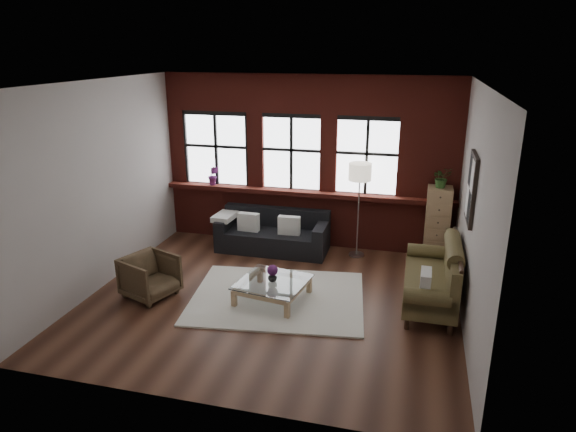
% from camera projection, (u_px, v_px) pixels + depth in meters
% --- Properties ---
extents(floor, '(5.50, 5.50, 0.00)m').
position_uv_depth(floor, '(272.00, 299.00, 7.82)').
color(floor, '#3A1F15').
rests_on(floor, ground).
extents(ceiling, '(5.50, 5.50, 0.00)m').
position_uv_depth(ceiling, '(270.00, 83.00, 6.81)').
color(ceiling, white).
rests_on(ceiling, ground).
extents(wall_back, '(5.50, 0.00, 5.50)m').
position_uv_depth(wall_back, '(308.00, 162.00, 9.61)').
color(wall_back, '#A9A29D').
rests_on(wall_back, ground).
extents(wall_front, '(5.50, 0.00, 5.50)m').
position_uv_depth(wall_front, '(200.00, 268.00, 5.01)').
color(wall_front, '#A9A29D').
rests_on(wall_front, ground).
extents(wall_left, '(0.00, 5.00, 5.00)m').
position_uv_depth(wall_left, '(101.00, 186.00, 7.95)').
color(wall_left, '#A9A29D').
rests_on(wall_left, ground).
extents(wall_right, '(0.00, 5.00, 5.00)m').
position_uv_depth(wall_right, '(474.00, 213.00, 6.67)').
color(wall_right, '#A9A29D').
rests_on(wall_right, ground).
extents(brick_backwall, '(5.50, 0.12, 3.20)m').
position_uv_depth(brick_backwall, '(307.00, 163.00, 9.55)').
color(brick_backwall, maroon).
rests_on(brick_backwall, floor).
extents(sill_ledge, '(5.50, 0.30, 0.08)m').
position_uv_depth(sill_ledge, '(306.00, 193.00, 9.65)').
color(sill_ledge, maroon).
rests_on(sill_ledge, brick_backwall).
extents(window_left, '(1.38, 0.10, 1.50)m').
position_uv_depth(window_left, '(217.00, 150.00, 9.94)').
color(window_left, black).
rests_on(window_left, brick_backwall).
extents(window_mid, '(1.38, 0.10, 1.50)m').
position_uv_depth(window_mid, '(292.00, 154.00, 9.59)').
color(window_mid, black).
rests_on(window_mid, brick_backwall).
extents(window_right, '(1.38, 0.10, 1.50)m').
position_uv_depth(window_right, '(367.00, 158.00, 9.26)').
color(window_right, black).
rests_on(window_right, brick_backwall).
extents(wall_poster, '(0.05, 0.74, 0.94)m').
position_uv_depth(wall_poster, '(472.00, 189.00, 6.87)').
color(wall_poster, black).
rests_on(wall_poster, wall_right).
extents(shag_rug, '(2.82, 2.34, 0.03)m').
position_uv_depth(shag_rug, '(278.00, 297.00, 7.84)').
color(shag_rug, beige).
rests_on(shag_rug, floor).
extents(dark_sofa, '(2.05, 0.83, 0.74)m').
position_uv_depth(dark_sofa, '(273.00, 232.00, 9.57)').
color(dark_sofa, black).
rests_on(dark_sofa, floor).
extents(pillow_a, '(0.41, 0.16, 0.34)m').
position_uv_depth(pillow_a, '(248.00, 222.00, 9.52)').
color(pillow_a, silver).
rests_on(pillow_a, dark_sofa).
extents(pillow_b, '(0.40, 0.15, 0.34)m').
position_uv_depth(pillow_b, '(289.00, 225.00, 9.34)').
color(pillow_b, silver).
rests_on(pillow_b, dark_sofa).
extents(vintage_settee, '(0.83, 1.86, 0.99)m').
position_uv_depth(vintage_settee, '(430.00, 274.00, 7.51)').
color(vintage_settee, brown).
rests_on(vintage_settee, floor).
extents(pillow_settee, '(0.15, 0.38, 0.34)m').
position_uv_depth(pillow_settee, '(425.00, 283.00, 6.97)').
color(pillow_settee, silver).
rests_on(pillow_settee, vintage_settee).
extents(armchair, '(0.92, 0.91, 0.66)m').
position_uv_depth(armchair, '(150.00, 276.00, 7.81)').
color(armchair, '#433321').
rests_on(armchair, floor).
extents(coffee_table, '(1.12, 1.12, 0.33)m').
position_uv_depth(coffee_table, '(273.00, 291.00, 7.73)').
color(coffee_table, '#A6825A').
rests_on(coffee_table, shag_rug).
extents(vase, '(0.19, 0.19, 0.15)m').
position_uv_depth(vase, '(273.00, 277.00, 7.65)').
color(vase, '#B2B2B2').
rests_on(vase, coffee_table).
extents(flowers, '(0.17, 0.17, 0.17)m').
position_uv_depth(flowers, '(272.00, 270.00, 7.62)').
color(flowers, '#5B1F5C').
rests_on(flowers, vase).
extents(drawer_chest, '(0.42, 0.42, 1.36)m').
position_uv_depth(drawer_chest, '(437.00, 225.00, 9.01)').
color(drawer_chest, '#A6825A').
rests_on(drawer_chest, floor).
extents(potted_plant_top, '(0.41, 0.39, 0.36)m').
position_uv_depth(potted_plant_top, '(442.00, 177.00, 8.74)').
color(potted_plant_top, '#2D5923').
rests_on(potted_plant_top, drawer_chest).
extents(floor_lamp, '(0.40, 0.40, 1.88)m').
position_uv_depth(floor_lamp, '(359.00, 207.00, 9.16)').
color(floor_lamp, '#A5A5A8').
rests_on(floor_lamp, floor).
extents(sill_plant, '(0.24, 0.21, 0.38)m').
position_uv_depth(sill_plant, '(213.00, 175.00, 9.98)').
color(sill_plant, '#5B1F5C').
rests_on(sill_plant, sill_ledge).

